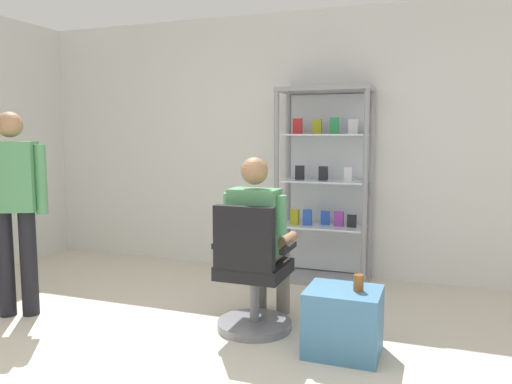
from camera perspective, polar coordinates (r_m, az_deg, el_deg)
name	(u,v)px	position (r m, az deg, el deg)	size (l,w,h in m)	color
back_wall	(293,144)	(5.33, 4.25, 5.42)	(6.00, 0.10, 2.70)	silver
display_cabinet_main	(325,184)	(5.02, 7.85, 0.89)	(0.90, 0.45, 1.90)	gray
office_chair	(252,280)	(3.74, -0.48, -9.92)	(0.56, 0.56, 0.96)	slate
seated_shopkeeper	(259,233)	(3.81, 0.40, -4.67)	(0.49, 0.57, 1.29)	slate
storage_crate	(343,321)	(3.49, 9.88, -14.27)	(0.48, 0.41, 0.44)	teal
tea_glass	(359,283)	(3.39, 11.56, -10.06)	(0.07, 0.07, 0.11)	brown
standing_customer	(14,201)	(4.40, -25.80, -0.90)	(0.48, 0.35, 1.63)	black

